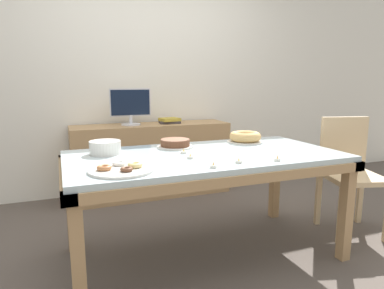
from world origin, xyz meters
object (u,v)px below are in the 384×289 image
(tealight_right_edge, at_px, (213,166))
(cake_chocolate_round, at_px, (175,144))
(cake_golden_bundt, at_px, (245,137))
(tealight_left_edge, at_px, (190,157))
(pastry_platter, at_px, (122,169))
(plate_stack, at_px, (105,147))
(book_stack, at_px, (170,121))
(computer_monitor, at_px, (130,107))
(chair, at_px, (349,169))
(tealight_centre, at_px, (239,161))
(tealight_near_front, at_px, (277,159))
(tealight_near_cakes, at_px, (184,152))

(tealight_right_edge, bearing_deg, cake_chocolate_round, 90.49)
(cake_golden_bundt, height_order, tealight_left_edge, cake_golden_bundt)
(cake_chocolate_round, distance_m, tealight_left_edge, 0.39)
(pastry_platter, bearing_deg, cake_golden_bundt, 26.33)
(plate_stack, bearing_deg, book_stack, 54.96)
(computer_monitor, bearing_deg, tealight_right_edge, -86.79)
(computer_monitor, distance_m, cake_chocolate_round, 1.18)
(tealight_right_edge, bearing_deg, chair, 14.09)
(cake_chocolate_round, distance_m, tealight_centre, 0.65)
(book_stack, height_order, tealight_near_front, book_stack)
(tealight_near_cakes, xyz_separation_m, tealight_near_front, (0.46, -0.43, 0.00))
(chair, bearing_deg, tealight_near_front, -160.43)
(tealight_left_edge, bearing_deg, plate_stack, 144.65)
(tealight_near_front, xyz_separation_m, tealight_left_edge, (-0.48, 0.26, 0.00))
(tealight_centre, xyz_separation_m, tealight_right_edge, (-0.19, -0.05, 0.00))
(book_stack, height_order, tealight_centre, book_stack)
(computer_monitor, relative_size, tealight_centre, 10.60)
(computer_monitor, distance_m, book_stack, 0.45)
(cake_golden_bundt, bearing_deg, plate_stack, -177.48)
(cake_chocolate_round, distance_m, pastry_platter, 0.73)
(cake_chocolate_round, xyz_separation_m, tealight_near_cakes, (-0.02, -0.23, -0.02))
(cake_chocolate_round, height_order, tealight_right_edge, cake_chocolate_round)
(pastry_platter, height_order, tealight_left_edge, pastry_platter)
(chair, bearing_deg, plate_stack, 172.16)
(computer_monitor, height_order, tealight_left_edge, computer_monitor)
(chair, xyz_separation_m, tealight_near_cakes, (-1.42, 0.09, 0.23))
(cake_chocolate_round, relative_size, pastry_platter, 0.74)
(plate_stack, bearing_deg, chair, -7.84)
(book_stack, distance_m, pastry_platter, 1.88)
(tealight_near_front, relative_size, tealight_left_edge, 1.00)
(book_stack, distance_m, plate_stack, 1.47)
(tealight_near_cakes, bearing_deg, pastry_platter, -146.85)
(cake_chocolate_round, bearing_deg, pastry_platter, -132.44)
(computer_monitor, distance_m, tealight_right_edge, 1.83)
(book_stack, bearing_deg, pastry_platter, -115.84)
(plate_stack, bearing_deg, tealight_near_front, -32.05)
(computer_monitor, bearing_deg, pastry_platter, -103.19)
(chair, bearing_deg, tealight_centre, -165.88)
(computer_monitor, bearing_deg, chair, -44.39)
(chair, height_order, tealight_near_front, chair)
(book_stack, distance_m, tealight_near_front, 1.81)
(cake_golden_bundt, xyz_separation_m, pastry_platter, (-1.09, -0.54, -0.03))
(cake_chocolate_round, xyz_separation_m, tealight_left_edge, (-0.03, -0.39, -0.02))
(book_stack, bearing_deg, cake_golden_bundt, -76.85)
(book_stack, bearing_deg, cake_chocolate_round, -105.84)
(book_stack, distance_m, tealight_centre, 1.78)
(computer_monitor, bearing_deg, plate_stack, -109.27)
(pastry_platter, xyz_separation_m, tealight_right_edge, (0.50, -0.12, -0.00))
(cake_chocolate_round, xyz_separation_m, tealight_centre, (0.20, -0.62, -0.02))
(computer_monitor, xyz_separation_m, tealight_right_edge, (0.10, -1.82, -0.22))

